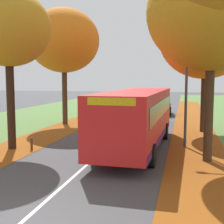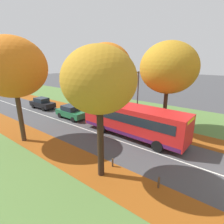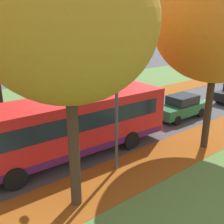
{
  "view_description": "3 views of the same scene",
  "coord_description": "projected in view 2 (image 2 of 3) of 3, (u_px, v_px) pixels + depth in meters",
  "views": [
    {
      "loc": [
        3.9,
        -6.31,
        3.59
      ],
      "look_at": [
        -0.47,
        12.55,
        1.52
      ],
      "focal_mm": 50.0,
      "sensor_mm": 36.0,
      "label": 1
    },
    {
      "loc": [
        -11.92,
        1.42,
        7.23
      ],
      "look_at": [
        0.84,
        11.28,
        2.28
      ],
      "focal_mm": 28.0,
      "sensor_mm": 36.0,
      "label": 2
    },
    {
      "loc": [
        12.16,
        3.57,
        6.33
      ],
      "look_at": [
        1.37,
        12.16,
        1.68
      ],
      "focal_mm": 42.0,
      "sensor_mm": 36.0,
      "label": 3
    }
  ],
  "objects": [
    {
      "name": "tree_left_near",
      "position": [
        99.0,
        81.0,
        9.61
      ],
      "size": [
        4.22,
        4.22,
        7.99
      ],
      "color": "black",
      "rests_on": "ground"
    },
    {
      "name": "tree_right_mid",
      "position": [
        106.0,
        66.0,
        21.43
      ],
      "size": [
        6.12,
        6.12,
        9.09
      ],
      "color": "#382619",
      "rests_on": "ground"
    },
    {
      "name": "road_centre_line",
      "position": [
        53.0,
        118.0,
        22.0
      ],
      "size": [
        0.12,
        80.0,
        0.01
      ],
      "primitive_type": "cube",
      "color": "silver",
      "rests_on": "ground"
    },
    {
      "name": "tree_right_near",
      "position": [
        169.0,
        68.0,
        16.64
      ],
      "size": [
        5.48,
        5.48,
        8.85
      ],
      "color": "#422D1E",
      "rests_on": "ground"
    },
    {
      "name": "grass_verge_right",
      "position": [
        101.0,
        104.0,
        28.96
      ],
      "size": [
        12.0,
        90.0,
        0.01
      ],
      "primitive_type": "cube",
      "color": "#517538",
      "rests_on": "ground"
    },
    {
      "name": "bollard_third",
      "position": [
        159.0,
        182.0,
        10.11
      ],
      "size": [
        0.12,
        0.12,
        0.71
      ],
      "primitive_type": "cylinder",
      "color": "#4C3823",
      "rests_on": "ground"
    },
    {
      "name": "bus",
      "position": [
        132.0,
        120.0,
        16.5
      ],
      "size": [
        2.88,
        10.47,
        2.98
      ],
      "color": "red",
      "rests_on": "ground"
    },
    {
      "name": "car_green_lead",
      "position": [
        71.0,
        112.0,
        21.86
      ],
      "size": [
        1.85,
        4.23,
        1.62
      ],
      "color": "#1E6038",
      "rests_on": "ground"
    },
    {
      "name": "car_black_following",
      "position": [
        42.0,
        103.0,
        26.18
      ],
      "size": [
        1.91,
        4.26,
        1.62
      ],
      "color": "black",
      "rests_on": "ground"
    },
    {
      "name": "tree_left_mid",
      "position": [
        13.0,
        68.0,
        14.21
      ],
      "size": [
        5.51,
        5.51,
        9.02
      ],
      "color": "#422D1E",
      "rests_on": "ground"
    },
    {
      "name": "streetlamp_right",
      "position": [
        136.0,
        94.0,
        18.01
      ],
      "size": [
        1.89,
        0.28,
        6.0
      ],
      "color": "#47474C",
      "rests_on": "ground"
    },
    {
      "name": "bollard_fourth",
      "position": [
        113.0,
        163.0,
        12.11
      ],
      "size": [
        0.12,
        0.12,
        0.62
      ],
      "primitive_type": "cylinder",
      "color": "#4C3823",
      "rests_on": "ground"
    },
    {
      "name": "leaf_litter_left",
      "position": [
        48.0,
        146.0,
        15.01
      ],
      "size": [
        2.8,
        60.0,
        0.0
      ],
      "primitive_type": "cube",
      "color": "#8C4714",
      "rests_on": "grass_verge_left"
    },
    {
      "name": "leaf_litter_right",
      "position": [
        113.0,
        118.0,
        21.97
      ],
      "size": [
        2.8,
        60.0,
        0.0
      ],
      "primitive_type": "cube",
      "color": "#8C4714",
      "rests_on": "grass_verge_right"
    }
  ]
}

